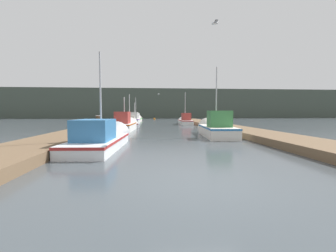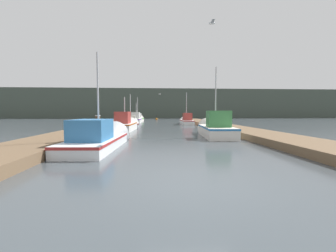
# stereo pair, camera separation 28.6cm
# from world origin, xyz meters

# --- Properties ---
(ground_plane) EXTENTS (200.00, 200.00, 0.00)m
(ground_plane) POSITION_xyz_m (0.00, 0.00, 0.00)
(ground_plane) COLOR #3D4449
(dock_left) EXTENTS (2.70, 40.00, 0.36)m
(dock_left) POSITION_xyz_m (-5.84, 16.00, 0.18)
(dock_left) COLOR brown
(dock_left) RESTS_ON ground_plane
(dock_right) EXTENTS (2.70, 40.00, 0.36)m
(dock_right) POSITION_xyz_m (5.84, 16.00, 0.18)
(dock_right) COLOR brown
(dock_right) RESTS_ON ground_plane
(distant_shore_ridge) EXTENTS (120.00, 16.00, 7.36)m
(distant_shore_ridge) POSITION_xyz_m (0.00, 58.32, 3.68)
(distant_shore_ridge) COLOR #424C42
(distant_shore_ridge) RESTS_ON ground_plane
(fishing_boat_0) EXTENTS (2.13, 6.10, 4.91)m
(fishing_boat_0) POSITION_xyz_m (-3.35, 5.76, 0.40)
(fishing_boat_0) COLOR silver
(fishing_boat_0) RESTS_ON ground_plane
(fishing_boat_1) EXTENTS (2.13, 5.79, 5.08)m
(fishing_boat_1) POSITION_xyz_m (3.30, 10.03, 0.52)
(fishing_boat_1) COLOR silver
(fishing_boat_1) RESTS_ON ground_plane
(fishing_boat_2) EXTENTS (1.97, 5.41, 3.35)m
(fishing_boat_2) POSITION_xyz_m (-3.36, 15.18, 0.49)
(fishing_boat_2) COLOR silver
(fishing_boat_2) RESTS_ON ground_plane
(fishing_boat_3) EXTENTS (2.02, 5.30, 4.13)m
(fishing_boat_3) POSITION_xyz_m (-3.37, 20.30, 0.33)
(fishing_boat_3) COLOR silver
(fishing_boat_3) RESTS_ON ground_plane
(fishing_boat_4) EXTENTS (1.48, 5.82, 4.49)m
(fishing_boat_4) POSITION_xyz_m (3.48, 24.22, 0.47)
(fishing_boat_4) COLOR silver
(fishing_boat_4) RESTS_ON ground_plane
(fishing_boat_5) EXTENTS (1.47, 5.83, 3.31)m
(fishing_boat_5) POSITION_xyz_m (-3.33, 28.39, 0.51)
(fishing_boat_5) COLOR silver
(fishing_boat_5) RESTS_ON ground_plane
(fishing_boat_6) EXTENTS (2.02, 4.87, 4.58)m
(fishing_boat_6) POSITION_xyz_m (-3.43, 32.92, 0.43)
(fishing_boat_6) COLOR silver
(fishing_boat_6) RESTS_ON ground_plane
(mooring_piling_0) EXTENTS (0.36, 0.36, 1.40)m
(mooring_piling_0) POSITION_xyz_m (-4.53, 10.15, 0.71)
(mooring_piling_0) COLOR #473523
(mooring_piling_0) RESTS_ON ground_plane
(mooring_piling_1) EXTENTS (0.36, 0.36, 1.20)m
(mooring_piling_1) POSITION_xyz_m (-4.41, 19.68, 0.61)
(mooring_piling_1) COLOR #473523
(mooring_piling_1) RESTS_ON ground_plane
(mooring_piling_2) EXTENTS (0.26, 0.26, 1.18)m
(mooring_piling_2) POSITION_xyz_m (-4.44, 4.74, 0.60)
(mooring_piling_2) COLOR #473523
(mooring_piling_2) RESTS_ON ground_plane
(mooring_piling_3) EXTENTS (0.25, 0.25, 1.08)m
(mooring_piling_3) POSITION_xyz_m (-4.62, 11.19, 0.55)
(mooring_piling_3) COLOR #473523
(mooring_piling_3) RESTS_ON ground_plane
(channel_buoy) EXTENTS (0.46, 0.46, 0.96)m
(channel_buoy) POSITION_xyz_m (-0.16, 41.01, 0.14)
(channel_buoy) COLOR #BF6513
(channel_buoy) RESTS_ON ground_plane
(seagull_lead) EXTENTS (0.28, 0.55, 0.12)m
(seagull_lead) POSITION_xyz_m (1.70, 4.97, 5.52)
(seagull_lead) COLOR white
(seagull_1) EXTENTS (0.28, 0.55, 0.12)m
(seagull_1) POSITION_xyz_m (-0.01, 23.26, 3.84)
(seagull_1) COLOR white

